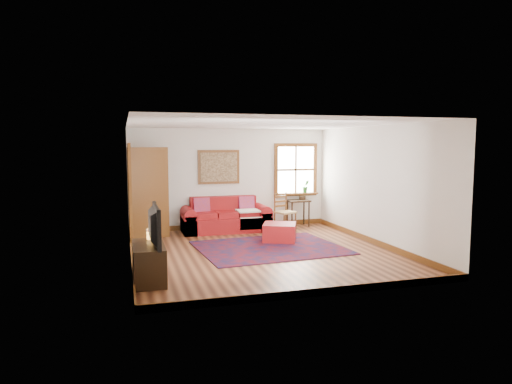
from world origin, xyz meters
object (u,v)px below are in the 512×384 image
object	(u,v)px
red_ottoman	(280,232)
red_leather_sofa	(226,220)
media_cabinet	(149,263)
side_table	(298,205)
ladder_back_chair	(284,210)

from	to	relation	value
red_ottoman	red_leather_sofa	bearing A→B (deg)	143.57
red_leather_sofa	media_cabinet	xyz separation A→B (m)	(-2.03, -3.67, 0.01)
red_leather_sofa	side_table	xyz separation A→B (m)	(1.95, 0.15, 0.28)
red_leather_sofa	red_ottoman	bearing A→B (deg)	-59.74
side_table	media_cabinet	xyz separation A→B (m)	(-3.99, -3.82, -0.27)
red_leather_sofa	media_cabinet	world-z (taller)	red_leather_sofa
red_leather_sofa	side_table	distance (m)	1.98
side_table	red_ottoman	bearing A→B (deg)	-123.26
red_ottoman	ladder_back_chair	world-z (taller)	ladder_back_chair
media_cabinet	red_ottoman	bearing A→B (deg)	36.81
ladder_back_chair	media_cabinet	xyz separation A→B (m)	(-3.40, -3.31, -0.21)
ladder_back_chair	media_cabinet	bearing A→B (deg)	-135.77
red_ottoman	media_cabinet	size ratio (longest dim) A/B	0.66
ladder_back_chair	media_cabinet	world-z (taller)	ladder_back_chair
red_leather_sofa	red_ottoman	world-z (taller)	red_leather_sofa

